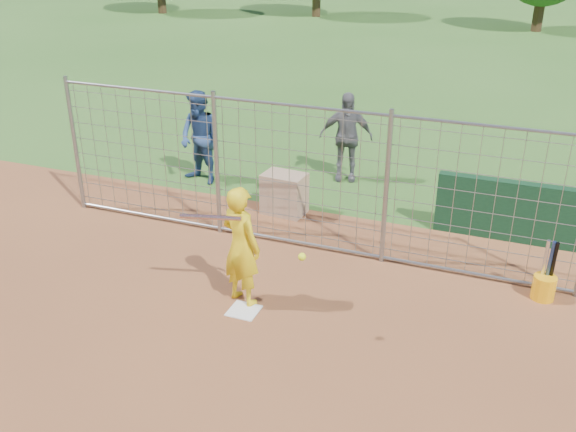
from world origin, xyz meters
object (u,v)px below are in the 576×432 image
at_px(batter, 241,246).
at_px(bystander_b, 346,137).
at_px(equipment_bin, 284,194).
at_px(bystander_a, 200,138).
at_px(bucket_with_bats, 544,284).

distance_m(batter, bystander_b, 5.28).
bearing_deg(equipment_bin, batter, -74.63).
distance_m(batter, equipment_bin, 3.24).
xyz_separation_m(batter, bystander_a, (-2.83, 3.99, 0.07)).
relative_size(bystander_a, bystander_b, 1.03).
bearing_deg(batter, bystander_a, -35.05).
relative_size(bystander_a, bucket_with_bats, 2.03).
bearing_deg(bystander_a, bucket_with_bats, -1.40).
distance_m(bystander_b, bucket_with_bats, 5.55).
bearing_deg(equipment_bin, bystander_a, 164.19).
relative_size(batter, bucket_with_bats, 1.88).
bearing_deg(bucket_with_bats, bystander_a, 161.81).
distance_m(equipment_bin, bucket_with_bats, 4.97).
distance_m(bystander_a, equipment_bin, 2.47).
relative_size(bystander_a, equipment_bin, 2.48).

